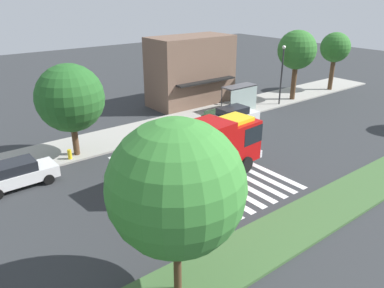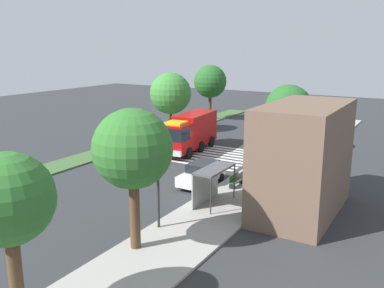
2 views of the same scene
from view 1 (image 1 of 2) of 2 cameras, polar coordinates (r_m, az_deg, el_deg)
name	(u,v)px [view 1 (image 1 of 2)]	position (r m, az deg, el deg)	size (l,w,h in m)	color
ground_plane	(227,162)	(26.74, 5.28, -2.68)	(120.00, 120.00, 0.00)	#2D3033
sidewalk	(158,128)	(33.15, -5.08, 2.48)	(60.00, 4.67, 0.14)	#9E9B93
median_strip	(326,209)	(22.31, 19.45, -9.17)	(60.00, 3.00, 0.14)	#3D6033
crosswalk	(200,171)	(25.26, 1.14, -4.13)	(7.65, 11.60, 0.01)	silver
fire_truck	(206,148)	(23.59, 2.17, -0.65)	(8.80, 3.32, 3.69)	#A50C0C
parked_car_west	(17,174)	(25.40, -24.84, -4.08)	(4.52, 2.11, 1.64)	silver
parked_car_mid	(234,116)	(33.58, 6.31, 4.18)	(4.60, 2.09, 1.74)	silver
bus_stop_shelter	(242,94)	(37.30, 7.47, 7.54)	(3.50, 1.40, 2.46)	#4C4C51
bench_near_shelter	(210,114)	(35.05, 2.69, 4.54)	(1.60, 0.50, 0.90)	#2D472D
street_lamp	(282,70)	(40.03, 13.39, 10.78)	(0.36, 0.36, 5.98)	#2D2D30
storefront_building	(191,71)	(39.71, -0.20, 10.96)	(8.68, 5.14, 6.94)	brown
sidewalk_tree_far_west	(70,98)	(27.40, -17.87, 6.58)	(4.71, 4.71, 6.55)	#513823
sidewalk_tree_center	(297,50)	(42.05, 15.52, 13.43)	(4.03, 4.03, 7.29)	#513823
sidewalk_tree_east	(335,48)	(47.86, 20.75, 13.37)	(3.38, 3.38, 6.63)	#513823
median_tree_west	(176,187)	(13.41, -2.41, -6.56)	(5.03, 5.03, 7.14)	#47301E
fire_hydrant	(70,154)	(27.96, -17.93, -1.48)	(0.28, 0.28, 0.70)	gold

